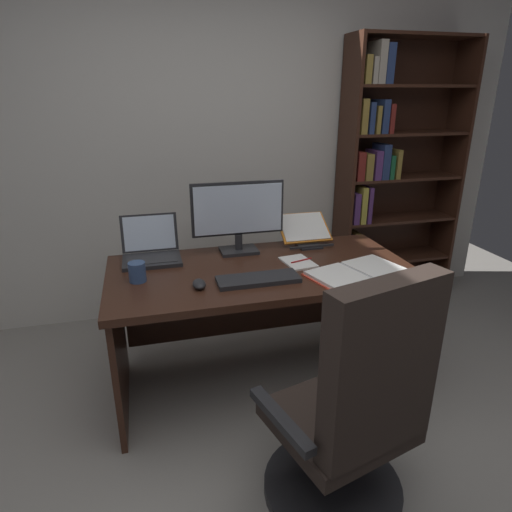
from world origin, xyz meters
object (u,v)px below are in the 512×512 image
desk (258,295)px  bookshelf (387,174)px  office_chair (354,419)px  open_binder (358,273)px  computer_mouse (199,284)px  coffee_mug (137,272)px  pen (301,260)px  reading_stand_with_book (305,230)px  notepad (298,262)px  laptop (151,251)px  monitor (238,217)px  keyboard (258,279)px

desk → bookshelf: bookshelf is taller
office_chair → open_binder: size_ratio=1.89×
computer_mouse → coffee_mug: 0.33m
desk → computer_mouse: bearing=-145.0°
pen → coffee_mug: (-0.89, -0.03, 0.04)m
coffee_mug → reading_stand_with_book: bearing=19.3°
computer_mouse → notepad: bearing=18.1°
laptop → computer_mouse: size_ratio=3.10×
pen → monitor: bearing=138.8°
keyboard → computer_mouse: 0.30m
laptop → coffee_mug: (-0.08, -0.30, -0.00)m
computer_mouse → pen: (0.60, 0.19, -0.01)m
bookshelf → office_chair: bearing=-122.1°
monitor → notepad: bearing=-43.2°
bookshelf → computer_mouse: bookshelf is taller
coffee_mug → laptop: bearing=75.1°
open_binder → reading_stand_with_book: bearing=82.1°
reading_stand_with_book → laptop: bearing=-176.3°
notepad → pen: size_ratio=1.50×
open_binder → notepad: (-0.24, 0.24, -0.01)m
bookshelf → monitor: (-1.34, -0.65, -0.08)m
office_chair → pen: office_chair is taller
laptop → desk: bearing=-19.5°
desk → coffee_mug: 0.71m
pen → desk: bearing=164.7°
laptop → pen: laptop is taller
laptop → open_binder: size_ratio=0.56×
bookshelf → computer_mouse: 2.00m
open_binder → notepad: 0.34m
computer_mouse → open_binder: size_ratio=0.18×
monitor → coffee_mug: bearing=-153.3°
desk → computer_mouse: 0.50m
office_chair → pen: bearing=68.0°
office_chair → coffee_mug: bearing=116.0°
coffee_mug → computer_mouse: bearing=-28.6°
office_chair → desk: bearing=82.1°
notepad → laptop: bearing=161.3°
monitor → pen: bearing=-41.2°
bookshelf → keyboard: size_ratio=4.85×
bookshelf → pen: 1.41m
computer_mouse → notepad: 0.61m
bookshelf → open_binder: bookshelf is taller
monitor → laptop: monitor is taller
computer_mouse → coffee_mug: size_ratio=1.03×
desk → office_chair: 1.01m
bookshelf → reading_stand_with_book: 1.09m
keyboard → reading_stand_with_book: reading_stand_with_book is taller
bookshelf → monitor: 1.49m
reading_stand_with_book → notepad: (-0.16, -0.33, -0.08)m
keyboard → coffee_mug: size_ratio=4.14×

